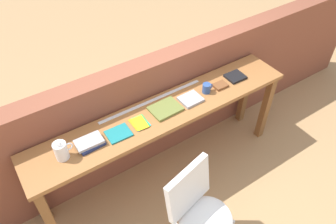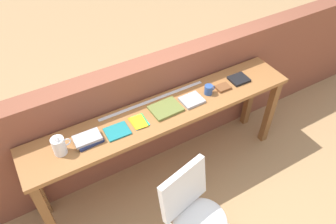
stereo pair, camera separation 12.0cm
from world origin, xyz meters
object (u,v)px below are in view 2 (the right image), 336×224
Objects in this scene: book_stack_leftmost at (88,139)px; magazine_cycling at (117,131)px; chair_white_moulded at (194,211)px; pamphlet_pile_colourful at (139,121)px; book_open_centre at (166,109)px; pitcher_white at (59,146)px; book_repair_rightmost at (239,79)px; mug at (209,90)px; leather_journal_brown at (223,87)px.

book_stack_leftmost is 0.24m from magazine_cycling.
chair_white_moulded is at bearing -68.22° from magazine_cycling.
magazine_cycling is 1.10× the size of pamphlet_pile_colourful.
book_stack_leftmost reaches higher than book_open_centre.
pitcher_white is at bearing 179.59° from pamphlet_pile_colourful.
pitcher_white reaches higher than book_repair_rightmost.
book_stack_leftmost is 0.71m from book_open_centre.
mug reaches higher than book_repair_rightmost.
chair_white_moulded is 8.10× the size of mug.
book_open_centre is (0.71, 0.01, -0.01)m from book_stack_leftmost.
mug is (1.37, 0.01, -0.03)m from pitcher_white.
chair_white_moulded is 5.14× the size of pamphlet_pile_colourful.
book_open_centre is (0.47, 0.03, 0.00)m from magazine_cycling.
pamphlet_pile_colourful is (-0.07, 0.76, 0.36)m from chair_white_moulded.
book_stack_leftmost is at bearing -177.97° from book_repair_rightmost.
pamphlet_pile_colourful is (0.66, -0.00, -0.07)m from pitcher_white.
magazine_cycling is (0.24, -0.03, -0.02)m from book_stack_leftmost.
mug is 0.16m from leather_journal_brown.
chair_white_moulded is at bearing -106.10° from book_open_centre.
book_open_centre is at bearing 0.90° from pitcher_white.
chair_white_moulded is 0.84m from pamphlet_pile_colourful.
magazine_cycling is 0.20m from pamphlet_pile_colourful.
book_open_centre is at bearing -178.05° from book_repair_rightmost.
pitcher_white is at bearing 179.05° from book_open_centre.
magazine_cycling reaches higher than chair_white_moulded.
leather_journal_brown reaches higher than magazine_cycling.
book_open_centre is 0.45m from mug.
book_repair_rightmost is at bearing 37.79° from chair_white_moulded.
leather_journal_brown is (0.80, 0.76, 0.37)m from chair_white_moulded.
leather_journal_brown is (0.87, 0.00, 0.01)m from pamphlet_pile_colourful.
pitcher_white reaches higher than book_stack_leftmost.
leather_journal_brown is (0.60, -0.02, 0.00)m from book_open_centre.
magazine_cycling is 0.92m from mug.
pitcher_white is 1.06× the size of pamphlet_pile_colourful.
book_stack_leftmost is 1.52m from book_repair_rightmost.
pitcher_white is 1.67× the size of mug.
book_stack_leftmost is 1.99× the size of mug.
magazine_cycling reaches higher than pamphlet_pile_colourful.
magazine_cycling is at bearing -2.26° from pitcher_white.
leather_journal_brown is at bearing -172.01° from book_repair_rightmost.
book_open_centre is (0.93, 0.01, -0.07)m from pitcher_white.
book_open_centre is 1.49× the size of book_repair_rightmost.
book_open_centre is 0.60m from leather_journal_brown.
pitcher_white is at bearing 179.33° from magazine_cycling.
book_open_centre and book_repair_rightmost have the same top height.
pitcher_white is at bearing -178.09° from book_stack_leftmost.
magazine_cycling is 1.08m from leather_journal_brown.
book_stack_leftmost is 1.24× the size of book_repair_rightmost.
mug is (0.92, 0.02, 0.04)m from magazine_cycling.
mug is 0.62× the size of book_repair_rightmost.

